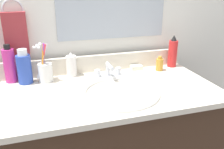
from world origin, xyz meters
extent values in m
cube|color=beige|center=(0.00, 0.00, 0.82)|extent=(1.00, 0.53, 0.02)
cube|color=beige|center=(0.00, 0.26, 0.88)|extent=(1.00, 0.02, 0.09)
cube|color=white|center=(0.00, 0.32, 0.65)|extent=(2.10, 0.04, 1.30)
torus|color=silver|center=(-0.40, 0.30, 1.18)|extent=(0.10, 0.01, 0.10)
cube|color=#A53338|center=(-0.40, 0.28, 1.06)|extent=(0.11, 0.04, 0.22)
torus|color=white|center=(0.03, -0.06, 0.84)|extent=(0.35, 0.35, 0.02)
ellipsoid|color=white|center=(0.03, -0.06, 0.80)|extent=(0.30, 0.30, 0.11)
cylinder|color=#B2B5BA|center=(0.03, -0.06, 0.76)|extent=(0.04, 0.04, 0.01)
cube|color=silver|center=(0.03, 0.14, 0.84)|extent=(0.16, 0.05, 0.01)
cylinder|color=silver|center=(0.03, 0.14, 0.88)|extent=(0.02, 0.02, 0.06)
cylinder|color=silver|center=(0.03, 0.11, 0.91)|extent=(0.02, 0.09, 0.02)
cylinder|color=silver|center=(-0.03, 0.14, 0.87)|extent=(0.03, 0.03, 0.04)
cylinder|color=silver|center=(0.08, 0.14, 0.87)|extent=(0.03, 0.03, 0.04)
cylinder|color=white|center=(-0.15, 0.22, 0.89)|extent=(0.05, 0.05, 0.11)
cone|color=white|center=(-0.15, 0.22, 0.95)|extent=(0.03, 0.03, 0.02)
cylinder|color=gold|center=(0.33, 0.16, 0.87)|extent=(0.04, 0.04, 0.07)
cylinder|color=gold|center=(0.33, 0.16, 0.91)|extent=(0.02, 0.02, 0.01)
cylinder|color=red|center=(0.44, 0.20, 0.91)|extent=(0.05, 0.05, 0.15)
cone|color=black|center=(0.44, 0.20, 1.01)|extent=(0.03, 0.03, 0.03)
cylinder|color=#D8338C|center=(-0.44, 0.23, 0.92)|extent=(0.06, 0.06, 0.16)
cylinder|color=black|center=(-0.44, 0.23, 1.01)|extent=(0.03, 0.03, 0.02)
cylinder|color=#2D4CB2|center=(-0.37, 0.19, 0.91)|extent=(0.07, 0.07, 0.14)
cylinder|color=white|center=(-0.37, 0.19, 0.99)|extent=(0.04, 0.04, 0.03)
cylinder|color=white|center=(-0.28, 0.18, 0.88)|extent=(0.07, 0.07, 0.09)
cylinder|color=#B23FBF|center=(-0.28, 0.19, 0.94)|extent=(0.03, 0.05, 0.18)
cube|color=white|center=(-0.29, 0.21, 1.02)|extent=(0.01, 0.02, 0.01)
cylinder|color=#D8333F|center=(-0.29, 0.19, 0.94)|extent=(0.05, 0.06, 0.18)
cube|color=white|center=(-0.31, 0.21, 1.01)|extent=(0.01, 0.02, 0.02)
cylinder|color=blue|center=(-0.28, 0.19, 0.94)|extent=(0.04, 0.05, 0.17)
cube|color=white|center=(-0.30, 0.21, 1.01)|extent=(0.01, 0.02, 0.01)
cylinder|color=orange|center=(-0.29, 0.17, 0.94)|extent=(0.03, 0.03, 0.18)
cube|color=white|center=(-0.30, 0.16, 1.01)|extent=(0.01, 0.02, 0.01)
cylinder|color=white|center=(-0.29, 0.18, 0.94)|extent=(0.07, 0.02, 0.18)
cube|color=white|center=(-0.32, 0.19, 1.01)|extent=(0.01, 0.02, 0.01)
cube|color=white|center=(0.22, 0.21, 0.85)|extent=(0.06, 0.04, 0.02)
camera|label=1|loc=(-0.29, -0.98, 1.30)|focal=38.65mm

